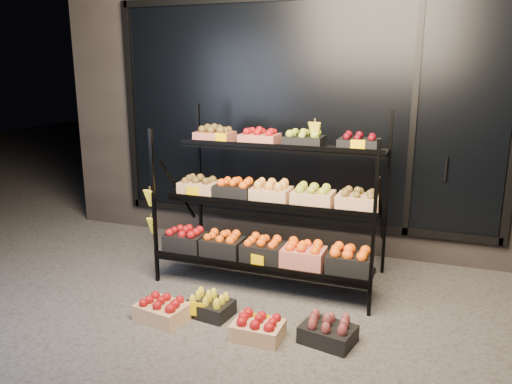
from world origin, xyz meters
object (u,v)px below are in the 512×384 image
at_px(floor_crate_midleft, 210,305).
at_px(floor_crate_left, 162,309).
at_px(display_rack, 270,202).
at_px(floor_crate_midright, 258,327).

bearing_deg(floor_crate_midleft, floor_crate_left, -139.71).
xyz_separation_m(display_rack, floor_crate_left, (-0.57, -1.09, -0.69)).
distance_m(floor_crate_left, floor_crate_midleft, 0.40).
bearing_deg(floor_crate_midleft, floor_crate_midright, -14.27).
distance_m(display_rack, floor_crate_midright, 1.32).
bearing_deg(display_rack, floor_crate_left, -117.76).
height_order(floor_crate_midleft, floor_crate_midright, floor_crate_midright).
relative_size(floor_crate_left, floor_crate_midright, 1.18).
xyz_separation_m(floor_crate_left, floor_crate_midright, (0.85, -0.00, -0.00)).
xyz_separation_m(floor_crate_midleft, floor_crate_midright, (0.51, -0.21, 0.00)).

